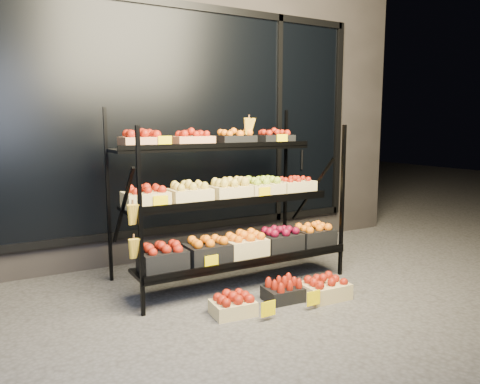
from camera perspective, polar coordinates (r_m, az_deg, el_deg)
ground at (r=4.18m, az=2.95°, el=-12.90°), size 24.00×24.00×0.00m
building at (r=6.23m, az=-10.11°, el=10.42°), size 6.00×2.08×3.50m
display_rack at (r=4.46m, az=-1.24°, el=-1.00°), size 2.18×1.02×1.68m
tag_floor_a at (r=3.73m, az=3.46°, el=-14.58°), size 0.13×0.01×0.12m
tag_floor_b at (r=3.97m, az=8.94°, el=-13.20°), size 0.13×0.01×0.12m
floor_crate_left at (r=3.83m, az=-0.88°, el=-13.57°), size 0.36×0.28×0.18m
floor_crate_midleft at (r=4.13m, az=5.43°, el=-11.89°), size 0.36×0.28×0.18m
floor_crate_midright at (r=4.22m, az=10.26°, el=-11.42°), size 0.41×0.31×0.20m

